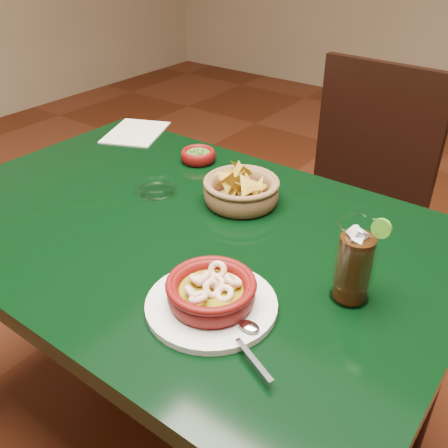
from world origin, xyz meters
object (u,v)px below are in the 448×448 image
Objects in this scene: shrimp_plate at (211,294)px; chip_basket at (241,191)px; dining_table at (181,260)px; cola_drink at (355,263)px; dining_chair at (351,202)px.

chip_basket reaches higher than shrimp_plate.
cola_drink is (0.41, -0.01, 0.17)m from dining_table.
shrimp_plate is at bearing -82.65° from dining_chair.
shrimp_plate is 1.70× the size of cola_drink.
chip_basket is (-0.06, -0.55, 0.26)m from dining_chair.
cola_drink reaches higher than shrimp_plate.
dining_chair is 0.93m from shrimp_plate.
shrimp_plate is 0.38m from chip_basket.
shrimp_plate is 0.25m from cola_drink.
dining_chair is 3.23× the size of shrimp_plate.
cola_drink reaches higher than chip_basket.
dining_chair is at bearing 83.76° from chip_basket.
chip_basket is 1.21× the size of cola_drink.
shrimp_plate is (0.11, -0.89, 0.25)m from dining_chair.
dining_chair reaches higher than dining_table.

